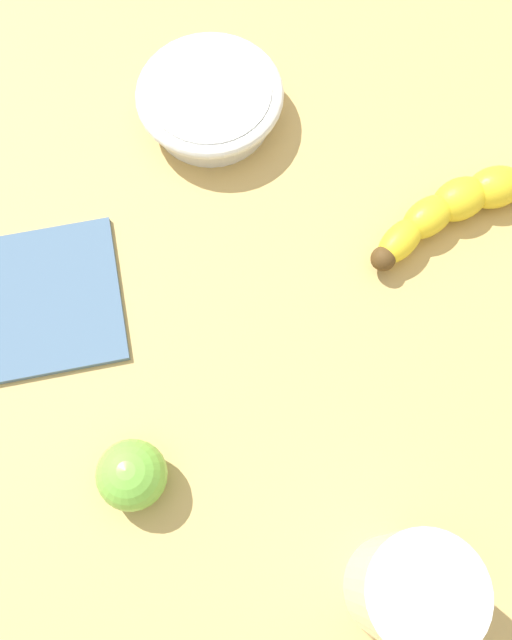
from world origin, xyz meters
TOP-DOWN VIEW (x-y plane):
  - wooden_tabletop at (0.00, 0.00)cm, footprint 120.00×120.00cm
  - banana at (14.16, -15.69)cm, footprint 12.63×19.27cm
  - smoothie_glass at (-17.45, -12.60)cm, footprint 7.51×7.51cm
  - ceramic_bowl at (19.37, 8.69)cm, footprint 12.93×12.93cm
  - lime_fruit at (-13.43, 7.54)cm, footprint 5.20×5.20cm
  - folded_napkin at (-0.52, 17.77)cm, footprint 15.86×14.81cm

SIDE VIEW (x-z plane):
  - wooden_tabletop at x=0.00cm, z-range 0.00..3.00cm
  - folded_napkin at x=-0.52cm, z-range 3.00..3.60cm
  - banana at x=14.16cm, z-range 3.00..6.56cm
  - ceramic_bowl at x=19.37cm, z-range 3.40..7.19cm
  - lime_fruit at x=-13.43cm, z-range 3.00..8.20cm
  - smoothie_glass at x=-17.45cm, z-range 2.88..13.40cm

